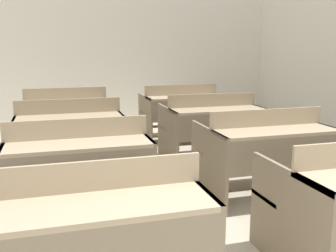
{
  "coord_description": "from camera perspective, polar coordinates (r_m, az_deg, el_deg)",
  "views": [
    {
      "loc": [
        -1.17,
        -0.67,
        1.44
      ],
      "look_at": [
        -0.2,
        2.64,
        0.75
      ],
      "focal_mm": 42.0,
      "sensor_mm": 36.0,
      "label": 1
    }
  ],
  "objects": [
    {
      "name": "bench_second_left",
      "position": [
        3.43,
        -12.84,
        -5.56
      ],
      "size": [
        1.18,
        0.87,
        0.86
      ],
      "color": "#82735C",
      "rests_on": "ground_plane"
    },
    {
      "name": "bench_third_left",
      "position": [
        4.68,
        -14.07,
        -1.06
      ],
      "size": [
        1.18,
        0.87,
        0.86
      ],
      "color": "#7A6B54",
      "rests_on": "ground_plane"
    },
    {
      "name": "bench_third_right",
      "position": [
        5.08,
        6.33,
        0.18
      ],
      "size": [
        1.18,
        0.87,
        0.86
      ],
      "color": "#796A53",
      "rests_on": "ground_plane"
    },
    {
      "name": "bench_back_left",
      "position": [
        5.97,
        -14.52,
        1.56
      ],
      "size": [
        1.18,
        0.87,
        0.86
      ],
      "color": "#80715A",
      "rests_on": "ground_plane"
    },
    {
      "name": "bench_front_left",
      "position": [
        2.24,
        -10.53,
        -14.89
      ],
      "size": [
        1.18,
        0.87,
        0.86
      ],
      "color": "#81715A",
      "rests_on": "ground_plane"
    },
    {
      "name": "bench_second_right",
      "position": [
        3.94,
        13.9,
        -3.39
      ],
      "size": [
        1.18,
        0.87,
        0.86
      ],
      "color": "#7E6F58",
      "rests_on": "ground_plane"
    },
    {
      "name": "bench_back_right",
      "position": [
        6.25,
        1.89,
        2.35
      ],
      "size": [
        1.18,
        0.87,
        0.86
      ],
      "color": "#7E6F58",
      "rests_on": "ground_plane"
    },
    {
      "name": "wall_back",
      "position": [
        8.18,
        -8.25,
        11.65
      ],
      "size": [
        6.87,
        0.06,
        2.99
      ],
      "color": "white",
      "rests_on": "ground_plane"
    }
  ]
}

